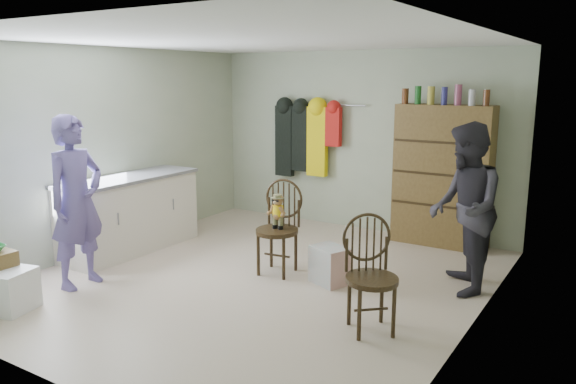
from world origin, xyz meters
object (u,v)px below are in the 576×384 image
Objects in this scene: dresser at (442,175)px; chair_far at (370,269)px; counter at (130,213)px; chair_front at (279,221)px.

chair_far is at bearing -84.77° from dresser.
counter is 3.96m from dresser.
counter is 0.91× the size of dresser.
chair_far is at bearing -8.01° from counter.
chair_front is 2.34m from dresser.
counter is at bearing -178.47° from chair_front.
counter is at bearing -144.31° from dresser.
chair_far is 0.49× the size of dresser.
dresser is (3.20, 2.30, 0.44)m from counter.
chair_front is 1.65m from chair_far.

